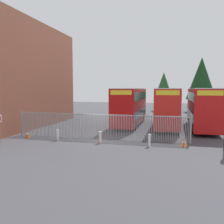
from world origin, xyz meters
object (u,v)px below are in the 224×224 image
(bollard_near_left, at_px, (58,135))
(traffic_cone_by_gate, at_px, (184,143))
(bollard_center_front, at_px, (100,137))
(traffic_cone_near_kerb, at_px, (100,138))
(double_decker_bus_behind_fence_left, at_px, (130,105))
(traffic_cone_mid_forecourt, at_px, (28,134))
(double_decker_bus_near_gate, at_px, (168,106))
(bollard_near_right, at_px, (149,140))
(double_decker_bus_behind_fence_right, at_px, (202,107))

(bollard_near_left, xyz_separation_m, traffic_cone_by_gate, (10.24, 0.34, -0.19))
(bollard_center_front, bearing_deg, traffic_cone_near_kerb, 108.69)
(double_decker_bus_behind_fence_left, relative_size, traffic_cone_by_gate, 18.32)
(traffic_cone_mid_forecourt, bearing_deg, traffic_cone_near_kerb, -1.38)
(double_decker_bus_behind_fence_left, bearing_deg, traffic_cone_near_kerb, -94.69)
(bollard_center_front, bearing_deg, double_decker_bus_behind_fence_left, 86.53)
(bollard_near_left, relative_size, bollard_center_front, 1.00)
(traffic_cone_by_gate, height_order, traffic_cone_near_kerb, same)
(double_decker_bus_near_gate, relative_size, traffic_cone_mid_forecourt, 18.32)
(bollard_near_left, distance_m, bollard_center_front, 3.81)
(double_decker_bus_behind_fence_left, distance_m, bollard_near_right, 11.13)
(double_decker_bus_near_gate, relative_size, bollard_near_left, 11.38)
(bollard_near_left, distance_m, traffic_cone_mid_forecourt, 3.30)
(double_decker_bus_near_gate, height_order, bollard_near_left, double_decker_bus_near_gate)
(double_decker_bus_near_gate, bearing_deg, traffic_cone_near_kerb, -119.26)
(double_decker_bus_near_gate, height_order, bollard_center_front, double_decker_bus_near_gate)
(bollard_near_left, relative_size, bollard_near_right, 1.00)
(double_decker_bus_behind_fence_right, bearing_deg, bollard_center_front, -132.50)
(double_decker_bus_behind_fence_right, xyz_separation_m, bollard_near_right, (-4.76, -9.63, -1.95))
(traffic_cone_mid_forecourt, bearing_deg, bollard_center_front, -5.58)
(traffic_cone_mid_forecourt, bearing_deg, double_decker_bus_behind_fence_left, 51.33)
(double_decker_bus_behind_fence_left, height_order, traffic_cone_mid_forecourt, double_decker_bus_behind_fence_left)
(double_decker_bus_behind_fence_left, xyz_separation_m, traffic_cone_mid_forecourt, (-7.68, -9.60, -2.13))
(bollard_near_left, bearing_deg, traffic_cone_near_kerb, 5.64)
(bollard_center_front, bearing_deg, double_decker_bus_behind_fence_right, 47.50)
(double_decker_bus_behind_fence_right, distance_m, traffic_cone_by_gate, 9.49)
(double_decker_bus_near_gate, distance_m, bollard_near_right, 10.33)
(double_decker_bus_behind_fence_left, relative_size, double_decker_bus_behind_fence_right, 1.00)
(bollard_near_right, bearing_deg, traffic_cone_near_kerb, 170.47)
(double_decker_bus_behind_fence_left, distance_m, bollard_near_left, 11.22)
(bollard_center_front, xyz_separation_m, bollard_near_right, (3.92, -0.16, 0.00))
(double_decker_bus_behind_fence_right, bearing_deg, double_decker_bus_near_gate, 172.94)
(bollard_near_right, bearing_deg, traffic_cone_mid_forecourt, 175.55)
(double_decker_bus_near_gate, distance_m, traffic_cone_by_gate, 9.74)
(bollard_center_front, height_order, traffic_cone_mid_forecourt, bollard_center_front)
(double_decker_bus_behind_fence_right, bearing_deg, double_decker_bus_behind_fence_left, 174.18)
(bollard_near_left, height_order, traffic_cone_mid_forecourt, bollard_near_left)
(bollard_near_right, relative_size, traffic_cone_by_gate, 1.61)
(double_decker_bus_behind_fence_left, height_order, bollard_near_right, double_decker_bus_behind_fence_left)
(double_decker_bus_behind_fence_left, bearing_deg, traffic_cone_by_gate, -59.31)
(double_decker_bus_behind_fence_left, xyz_separation_m, double_decker_bus_behind_fence_right, (8.05, -0.82, 0.00))
(double_decker_bus_behind_fence_right, height_order, traffic_cone_mid_forecourt, double_decker_bus_behind_fence_right)
(bollard_center_front, distance_m, traffic_cone_by_gate, 6.45)
(bollard_near_right, height_order, traffic_cone_by_gate, bollard_near_right)
(traffic_cone_near_kerb, bearing_deg, traffic_cone_mid_forecourt, 178.62)
(double_decker_bus_behind_fence_left, bearing_deg, bollard_center_front, -93.47)
(double_decker_bus_behind_fence_left, xyz_separation_m, traffic_cone_by_gate, (5.81, -9.79, -2.13))
(double_decker_bus_near_gate, height_order, traffic_cone_mid_forecourt, double_decker_bus_near_gate)
(double_decker_bus_behind_fence_left, relative_size, bollard_near_left, 11.38)
(bollard_center_front, height_order, traffic_cone_near_kerb, bollard_center_front)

